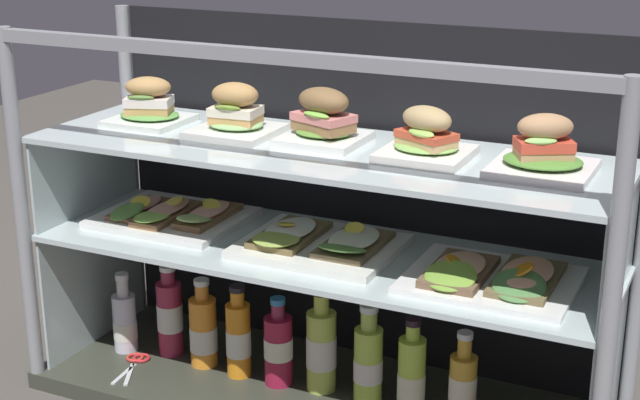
{
  "coord_description": "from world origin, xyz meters",
  "views": [
    {
      "loc": [
        0.85,
        -1.8,
        1.16
      ],
      "look_at": [
        0.0,
        0.0,
        0.51
      ],
      "focal_mm": 53.98,
      "sensor_mm": 36.0,
      "label": 1
    }
  ],
  "objects_px": {
    "plated_roll_sandwich_near_left_corner": "(236,116)",
    "juice_bottle_tucked_behind": "(125,321)",
    "plated_roll_sandwich_mid_left": "(426,139)",
    "juice_bottle_front_right_end": "(238,338)",
    "juice_bottle_front_middle": "(463,386)",
    "juice_bottle_back_right": "(203,331)",
    "open_sandwich_tray_mid_left": "(172,215)",
    "juice_bottle_front_left_end": "(368,363)",
    "juice_bottle_back_center": "(170,316)",
    "plated_roll_sandwich_near_right_corner": "(149,107)",
    "open_sandwich_tray_far_right": "(492,277)",
    "kitchen_scissors": "(136,361)",
    "plated_roll_sandwich_center": "(543,154)",
    "juice_bottle_front_second": "(278,348)",
    "juice_bottle_front_fourth": "(323,349)",
    "juice_bottle_near_post": "(411,376)",
    "plated_roll_sandwich_far_right": "(323,121)",
    "open_sandwich_tray_mid_right": "(319,243)"
  },
  "relations": [
    {
      "from": "juice_bottle_front_left_end",
      "to": "kitchen_scissors",
      "type": "relative_size",
      "value": 1.48
    },
    {
      "from": "open_sandwich_tray_mid_left",
      "to": "juice_bottle_front_left_end",
      "type": "relative_size",
      "value": 1.43
    },
    {
      "from": "juice_bottle_near_post",
      "to": "kitchen_scissors",
      "type": "relative_size",
      "value": 1.41
    },
    {
      "from": "open_sandwich_tray_mid_left",
      "to": "juice_bottle_back_center",
      "type": "height_order",
      "value": "open_sandwich_tray_mid_left"
    },
    {
      "from": "plated_roll_sandwich_near_left_corner",
      "to": "open_sandwich_tray_mid_left",
      "type": "xyz_separation_m",
      "value": [
        -0.18,
        -0.01,
        -0.26
      ]
    },
    {
      "from": "open_sandwich_tray_far_right",
      "to": "juice_bottle_back_right",
      "type": "relative_size",
      "value": 1.52
    },
    {
      "from": "juice_bottle_back_center",
      "to": "kitchen_scissors",
      "type": "xyz_separation_m",
      "value": [
        -0.05,
        -0.08,
        -0.1
      ]
    },
    {
      "from": "open_sandwich_tray_mid_right",
      "to": "plated_roll_sandwich_near_right_corner",
      "type": "bearing_deg",
      "value": 175.53
    },
    {
      "from": "plated_roll_sandwich_far_right",
      "to": "open_sandwich_tray_mid_left",
      "type": "distance_m",
      "value": 0.47
    },
    {
      "from": "juice_bottle_front_right_end",
      "to": "juice_bottle_front_middle",
      "type": "bearing_deg",
      "value": 2.09
    },
    {
      "from": "plated_roll_sandwich_near_left_corner",
      "to": "juice_bottle_tucked_behind",
      "type": "xyz_separation_m",
      "value": [
        -0.31,
        -0.05,
        -0.55
      ]
    },
    {
      "from": "juice_bottle_back_right",
      "to": "plated_roll_sandwich_near_left_corner",
      "type": "bearing_deg",
      "value": 17.72
    },
    {
      "from": "plated_roll_sandwich_mid_left",
      "to": "juice_bottle_front_fourth",
      "type": "xyz_separation_m",
      "value": [
        -0.23,
        -0.01,
        -0.52
      ]
    },
    {
      "from": "juice_bottle_front_right_end",
      "to": "juice_bottle_front_left_end",
      "type": "xyz_separation_m",
      "value": [
        0.33,
        0.01,
        0.0
      ]
    },
    {
      "from": "juice_bottle_back_center",
      "to": "kitchen_scissors",
      "type": "distance_m",
      "value": 0.14
    },
    {
      "from": "juice_bottle_back_right",
      "to": "juice_bottle_front_fourth",
      "type": "bearing_deg",
      "value": 2.32
    },
    {
      "from": "plated_roll_sandwich_near_right_corner",
      "to": "juice_bottle_front_left_end",
      "type": "height_order",
      "value": "plated_roll_sandwich_near_right_corner"
    },
    {
      "from": "plated_roll_sandwich_near_right_corner",
      "to": "kitchen_scissors",
      "type": "bearing_deg",
      "value": -94.18
    },
    {
      "from": "juice_bottle_front_fourth",
      "to": "juice_bottle_front_left_end",
      "type": "distance_m",
      "value": 0.12
    },
    {
      "from": "open_sandwich_tray_mid_right",
      "to": "open_sandwich_tray_far_right",
      "type": "bearing_deg",
      "value": -3.42
    },
    {
      "from": "juice_bottle_front_middle",
      "to": "juice_bottle_back_right",
      "type": "bearing_deg",
      "value": -179.13
    },
    {
      "from": "juice_bottle_front_left_end",
      "to": "kitchen_scissors",
      "type": "bearing_deg",
      "value": -172.98
    },
    {
      "from": "open_sandwich_tray_mid_left",
      "to": "juice_bottle_front_right_end",
      "type": "xyz_separation_m",
      "value": [
        0.19,
        -0.03,
        -0.27
      ]
    },
    {
      "from": "plated_roll_sandwich_near_left_corner",
      "to": "plated_roll_sandwich_far_right",
      "type": "relative_size",
      "value": 1.05
    },
    {
      "from": "plated_roll_sandwich_center",
      "to": "juice_bottle_front_second",
      "type": "bearing_deg",
      "value": -177.46
    },
    {
      "from": "plated_roll_sandwich_far_right",
      "to": "open_sandwich_tray_mid_right",
      "type": "distance_m",
      "value": 0.27
    },
    {
      "from": "plated_roll_sandwich_near_left_corner",
      "to": "juice_bottle_front_left_end",
      "type": "bearing_deg",
      "value": -4.16
    },
    {
      "from": "plated_roll_sandwich_near_right_corner",
      "to": "open_sandwich_tray_mid_left",
      "type": "distance_m",
      "value": 0.26
    },
    {
      "from": "juice_bottle_front_second",
      "to": "juice_bottle_front_fourth",
      "type": "relative_size",
      "value": 0.86
    },
    {
      "from": "juice_bottle_back_right",
      "to": "juice_bottle_front_left_end",
      "type": "relative_size",
      "value": 0.94
    },
    {
      "from": "plated_roll_sandwich_center",
      "to": "juice_bottle_near_post",
      "type": "relative_size",
      "value": 0.86
    },
    {
      "from": "juice_bottle_back_center",
      "to": "open_sandwich_tray_far_right",
      "type": "bearing_deg",
      "value": -2.67
    },
    {
      "from": "open_sandwich_tray_far_right",
      "to": "kitchen_scissors",
      "type": "bearing_deg",
      "value": -177.07
    },
    {
      "from": "plated_roll_sandwich_far_right",
      "to": "kitchen_scissors",
      "type": "xyz_separation_m",
      "value": [
        -0.46,
        -0.12,
        -0.63
      ]
    },
    {
      "from": "open_sandwich_tray_mid_right",
      "to": "juice_bottle_front_right_end",
      "type": "bearing_deg",
      "value": -177.24
    },
    {
      "from": "plated_roll_sandwich_mid_left",
      "to": "juice_bottle_back_center",
      "type": "height_order",
      "value": "plated_roll_sandwich_mid_left"
    },
    {
      "from": "juice_bottle_near_post",
      "to": "juice_bottle_front_middle",
      "type": "distance_m",
      "value": 0.12
    },
    {
      "from": "juice_bottle_front_second",
      "to": "kitchen_scissors",
      "type": "distance_m",
      "value": 0.38
    },
    {
      "from": "open_sandwich_tray_mid_left",
      "to": "juice_bottle_back_center",
      "type": "relative_size",
      "value": 1.44
    },
    {
      "from": "plated_roll_sandwich_mid_left",
      "to": "juice_bottle_front_right_end",
      "type": "bearing_deg",
      "value": -175.4
    },
    {
      "from": "plated_roll_sandwich_near_right_corner",
      "to": "plated_roll_sandwich_near_left_corner",
      "type": "distance_m",
      "value": 0.24
    },
    {
      "from": "juice_bottle_front_fourth",
      "to": "kitchen_scissors",
      "type": "xyz_separation_m",
      "value": [
        -0.47,
        -0.08,
        -0.1
      ]
    },
    {
      "from": "plated_roll_sandwich_near_right_corner",
      "to": "open_sandwich_tray_mid_right",
      "type": "distance_m",
      "value": 0.53
    },
    {
      "from": "juice_bottle_back_center",
      "to": "juice_bottle_tucked_behind",
      "type": "bearing_deg",
      "value": -163.8
    },
    {
      "from": "juice_bottle_front_right_end",
      "to": "juice_bottle_front_left_end",
      "type": "height_order",
      "value": "juice_bottle_front_left_end"
    },
    {
      "from": "juice_bottle_back_right",
      "to": "juice_bottle_front_fourth",
      "type": "height_order",
      "value": "juice_bottle_front_fourth"
    },
    {
      "from": "plated_roll_sandwich_near_right_corner",
      "to": "plated_roll_sandwich_center",
      "type": "xyz_separation_m",
      "value": [
        0.93,
        -0.02,
        -0.0
      ]
    },
    {
      "from": "plated_roll_sandwich_mid_left",
      "to": "plated_roll_sandwich_near_right_corner",
      "type": "bearing_deg",
      "value": 179.1
    },
    {
      "from": "plated_roll_sandwich_mid_left",
      "to": "juice_bottle_back_right",
      "type": "distance_m",
      "value": 0.76
    },
    {
      "from": "plated_roll_sandwich_center",
      "to": "juice_bottle_front_right_end",
      "type": "height_order",
      "value": "plated_roll_sandwich_center"
    }
  ]
}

